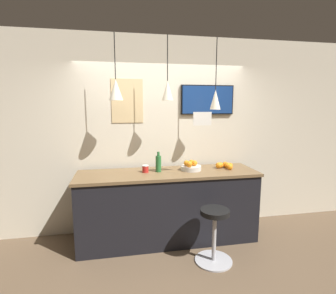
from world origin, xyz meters
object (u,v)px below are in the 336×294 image
(juice_bottle, at_px, (158,163))
(mounted_tv, at_px, (207,100))
(fruit_bowl, at_px, (191,167))
(bar_stool, at_px, (214,230))
(spread_jar, at_px, (145,169))

(juice_bottle, xyz_separation_m, mounted_tv, (0.81, 0.36, 0.87))
(juice_bottle, bearing_deg, fruit_bowl, -0.43)
(bar_stool, relative_size, fruit_bowl, 2.34)
(spread_jar, bearing_deg, bar_stool, -42.13)
(spread_jar, bearing_deg, juice_bottle, 0.00)
(juice_bottle, bearing_deg, mounted_tv, 24.05)
(spread_jar, height_order, mounted_tv, mounted_tv)
(bar_stool, bearing_deg, juice_bottle, 130.06)
(spread_jar, relative_size, mounted_tv, 0.12)
(mounted_tv, bearing_deg, fruit_bowl, -133.71)
(bar_stool, bearing_deg, mounted_tv, 77.13)
(fruit_bowl, distance_m, juice_bottle, 0.47)
(bar_stool, distance_m, mounted_tv, 1.90)
(bar_stool, distance_m, juice_bottle, 1.13)
(fruit_bowl, distance_m, spread_jar, 0.64)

